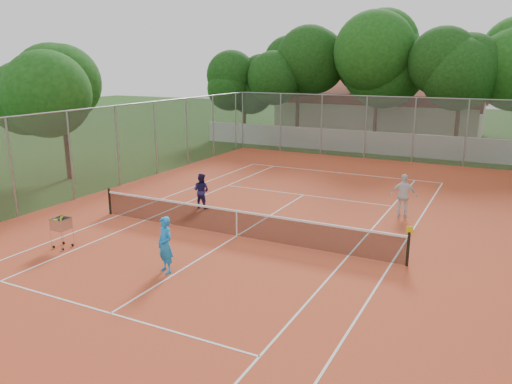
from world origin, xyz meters
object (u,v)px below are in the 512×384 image
at_px(tennis_net, 237,223).
at_px(player_near, 165,245).
at_px(ball_hopper, 62,232).
at_px(player_far_left, 201,191).
at_px(player_far_right, 404,195).
at_px(clubhouse, 380,108).

bearing_deg(tennis_net, player_near, -95.04).
bearing_deg(ball_hopper, player_far_left, 91.73).
bearing_deg(ball_hopper, player_far_right, 58.58).
bearing_deg(clubhouse, player_far_right, -74.15).
distance_m(player_near, player_far_right, 10.18).
distance_m(tennis_net, player_far_right, 7.00).
height_order(tennis_net, player_far_left, player_far_left).
bearing_deg(ball_hopper, tennis_net, 54.03).
height_order(player_near, player_far_right, player_far_right).
xyz_separation_m(player_near, player_far_left, (-2.78, 6.17, -0.10)).
xyz_separation_m(tennis_net, clubhouse, (-2.00, 29.00, 1.69)).
bearing_deg(tennis_net, player_far_left, 141.46).
relative_size(player_near, player_far_right, 0.97).
relative_size(clubhouse, player_near, 9.69).
relative_size(player_near, player_far_left, 1.13).
bearing_deg(player_far_right, clubhouse, -82.78).
bearing_deg(tennis_net, ball_hopper, -141.61).
xyz_separation_m(player_far_left, player_far_right, (7.89, 2.62, 0.12)).
relative_size(player_far_left, player_far_right, 0.86).
relative_size(player_far_right, ball_hopper, 1.54).
distance_m(clubhouse, player_far_right, 24.89).
xyz_separation_m(player_near, player_far_right, (5.11, 8.80, 0.02)).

